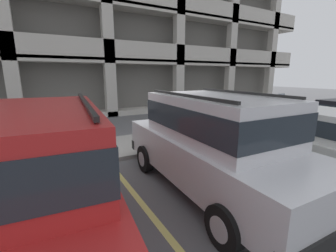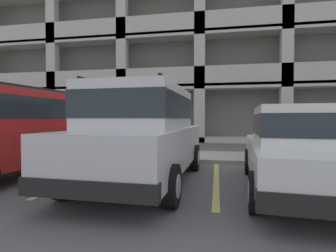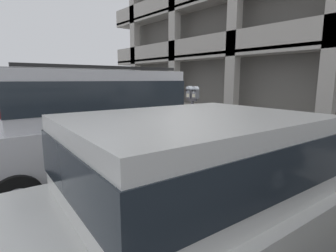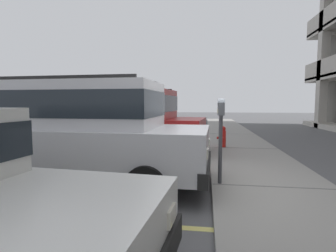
% 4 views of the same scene
% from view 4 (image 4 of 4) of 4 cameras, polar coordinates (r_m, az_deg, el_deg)
% --- Properties ---
extents(ground_plane, '(80.00, 80.00, 0.10)m').
position_cam_4_polar(ground_plane, '(4.99, 7.05, -14.18)').
color(ground_plane, '#565659').
extents(sidewalk, '(40.00, 2.20, 0.12)m').
position_cam_4_polar(sidewalk, '(5.10, 22.23, -12.79)').
color(sidewalk, gray).
rests_on(sidewalk, ground_plane).
extents(parking_stall_lines, '(12.18, 4.80, 0.01)m').
position_cam_4_polar(parking_stall_lines, '(3.87, -16.06, -19.35)').
color(parking_stall_lines, '#DBD16B').
rests_on(parking_stall_lines, ground_plane).
extents(silver_suv, '(2.13, 4.84, 2.03)m').
position_cam_4_polar(silver_suv, '(5.28, -18.00, -0.65)').
color(silver_suv, silver).
rests_on(silver_suv, ground_plane).
extents(red_sedan, '(2.33, 4.94, 2.03)m').
position_cam_4_polar(red_sedan, '(8.22, -9.02, 1.49)').
color(red_sedan, red).
rests_on(red_sedan, ground_plane).
extents(parking_meter_near, '(0.35, 0.12, 1.55)m').
position_cam_4_polar(parking_meter_near, '(4.80, 11.42, 1.12)').
color(parking_meter_near, '#47474C').
rests_on(parking_meter_near, sidewalk).
extents(fire_hydrant, '(0.30, 0.30, 0.70)m').
position_cam_4_polar(fire_hydrant, '(8.93, 11.83, -2.30)').
color(fire_hydrant, red).
rests_on(fire_hydrant, sidewalk).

